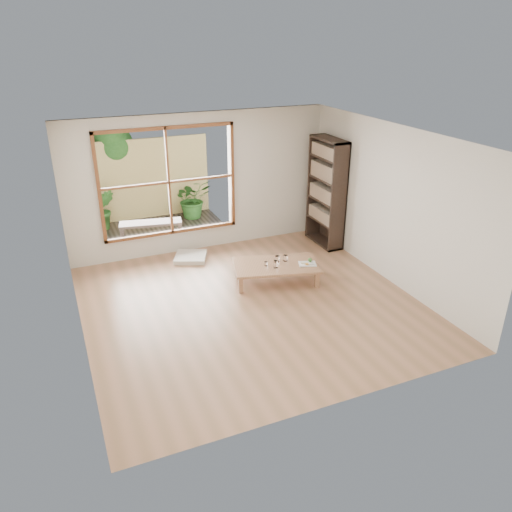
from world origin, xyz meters
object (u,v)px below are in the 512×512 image
(bookshelf, at_px, (326,193))
(low_table, at_px, (276,266))
(food_tray, at_px, (308,263))
(garden_bench, at_px, (151,225))

(bookshelf, bearing_deg, low_table, -144.50)
(food_tray, bearing_deg, garden_bench, 146.10)
(bookshelf, relative_size, food_tray, 6.20)
(bookshelf, height_order, garden_bench, bookshelf)
(low_table, xyz_separation_m, garden_bench, (-1.56, 2.59, 0.08))
(low_table, bearing_deg, garden_bench, 136.11)
(food_tray, bearing_deg, low_table, 177.50)
(bookshelf, bearing_deg, garden_bench, 155.59)
(low_table, bearing_deg, bookshelf, 50.50)
(bookshelf, distance_m, garden_bench, 3.55)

